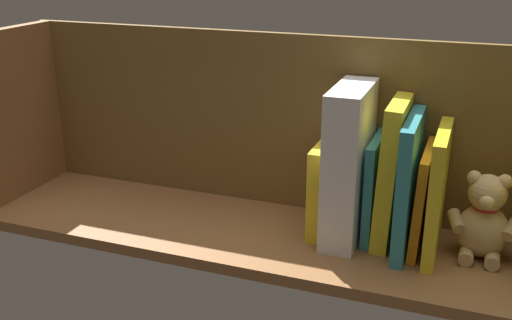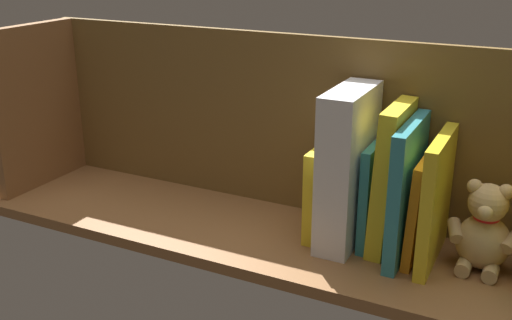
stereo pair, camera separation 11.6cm
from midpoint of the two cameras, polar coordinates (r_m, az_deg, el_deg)
ground_plane at (r=122.03cm, az=-2.74°, el=-6.83°), size 114.89×31.00×2.20cm
shelf_back_panel at (r=126.37cm, az=-0.52°, el=3.56°), size 114.89×1.50×36.36cm
shelf_side_divider at (r=145.11cm, az=-23.50°, el=4.05°), size 2.40×25.00×36.36cm
teddy_bear at (r=113.53cm, az=17.75°, el=-5.43°), size 12.91×10.10×15.90cm
book_2 at (r=111.44cm, az=13.73°, el=-3.01°), size 2.21×18.81×22.90cm
book_3 at (r=113.52cm, az=12.45°, el=-3.57°), size 2.34×16.55×18.91cm
book_4 at (r=111.60cm, az=11.14°, el=-2.27°), size 2.28×19.03×24.69cm
book_5 at (r=113.47cm, az=9.68°, el=-1.20°), size 4.09×15.20×26.98cm
book_6 at (r=115.81cm, az=8.14°, el=-2.64°), size 1.67×14.23×19.50cm
dictionary_thick_white at (r=113.29cm, az=5.73°, el=-0.41°), size 6.36×17.89×29.23cm
book_7 at (r=118.04cm, az=3.45°, el=-2.50°), size 2.44×15.01×17.67cm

